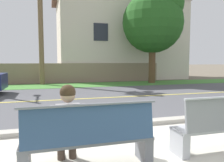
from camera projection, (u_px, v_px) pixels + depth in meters
ground_plane at (86, 93)px, 10.77m from camera, size 140.00×140.00×0.00m
sidewalk_pavement at (166, 161)px, 3.51m from camera, size 44.00×3.60×0.01m
curb_edge at (125, 124)px, 5.37m from camera, size 44.00×0.30×0.11m
street_asphalt at (92, 98)px, 9.34m from camera, size 52.00×8.00×0.01m
road_centre_line at (92, 98)px, 9.34m from camera, size 48.00×0.14×0.01m
far_verge_grass at (76, 85)px, 14.40m from camera, size 48.00×2.80×0.02m
bench_left at (89, 139)px, 3.19m from camera, size 1.91×0.48×1.01m
seated_person_grey at (68, 123)px, 3.25m from camera, size 0.52×0.68×1.25m
shade_tree_left at (155, 18)px, 15.54m from camera, size 4.25×4.25×7.02m
garden_wall at (76, 73)px, 16.45m from camera, size 13.00×0.36×1.40m
house_across_street at (118, 37)px, 20.43m from camera, size 11.59×6.91×7.37m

